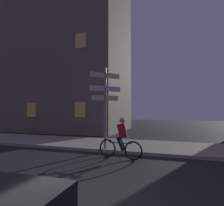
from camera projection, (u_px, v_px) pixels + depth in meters
ground_plane at (69, 204)px, 3.69m from camera, size 80.00×80.00×0.00m
sidewalk_kerb at (134, 146)px, 9.67m from camera, size 40.00×3.46×0.14m
signpost at (105, 100)px, 8.80m from camera, size 1.15×1.15×3.76m
cyclist at (121, 139)px, 7.33m from camera, size 1.81×0.38×1.61m
building_left_block at (59, 51)px, 20.00m from camera, size 13.94×7.69×16.64m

